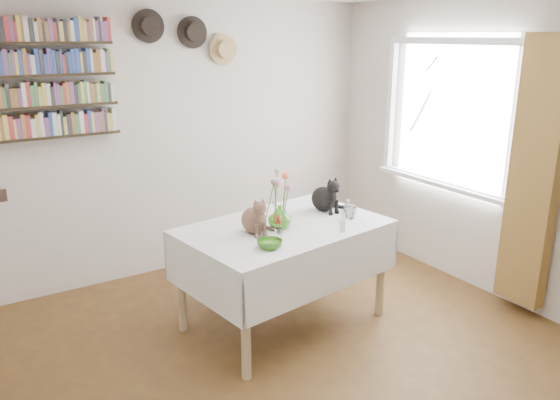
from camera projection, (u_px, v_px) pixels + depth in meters
room at (327, 197)px, 3.26m from camera, size 4.08×4.58×2.58m
window at (449, 126)px, 4.87m from camera, size 0.12×1.52×1.32m
curtain at (535, 176)px, 4.16m from camera, size 0.12×0.38×2.10m
dining_table at (284, 250)px, 4.15m from camera, size 1.63×1.17×0.81m
tabby_cat at (254, 214)px, 3.92m from camera, size 0.21×0.26×0.29m
black_cat at (324, 193)px, 4.41m from camera, size 0.22×0.27×0.30m
flower_vase at (280, 217)px, 4.00m from camera, size 0.22×0.22×0.18m
green_bowl at (270, 244)px, 3.66m from camera, size 0.21×0.21×0.05m
drinking_glass at (350, 212)px, 4.24m from camera, size 0.11×0.11×0.10m
candlestick at (343, 225)px, 3.95m from camera, size 0.04×0.04×0.16m
berry_jar at (278, 227)px, 3.79m from camera, size 0.05×0.05×0.21m
porcelain_figurine at (347, 206)px, 4.42m from camera, size 0.05×0.05×0.10m
flower_bouquet at (278, 184)px, 3.94m from camera, size 0.17×0.12×0.39m
bookshelf_unit at (49, 80)px, 4.26m from camera, size 1.00×0.16×0.91m
wall_hats at (190, 36)px, 4.81m from camera, size 0.98×0.09×0.48m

